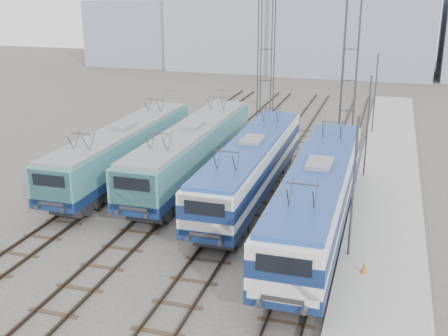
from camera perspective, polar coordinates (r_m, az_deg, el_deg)
ground at (r=27.64m, az=-6.15°, el=-8.75°), size 160.00×160.00×0.00m
platform at (r=33.01m, az=16.12°, el=-4.49°), size 4.00×70.00×0.30m
locomotive_far_left at (r=37.57m, az=-10.24°, el=1.98°), size 2.75×17.34×3.26m
locomotive_center_left at (r=36.56m, az=-3.32°, el=1.94°), size 2.87×18.15×3.42m
locomotive_center_right at (r=33.43m, az=2.76°, el=0.39°), size 2.81×17.73×3.33m
locomotive_far_right at (r=28.85m, az=9.49°, el=-2.55°), size 2.96×18.71×3.52m
catenary_tower_west at (r=46.06m, az=4.29°, el=10.87°), size 4.50×1.20×12.00m
catenary_tower_east at (r=47.11m, az=12.71°, el=10.65°), size 4.50×1.20×12.00m
mast_front at (r=26.24m, az=12.97°, el=-2.30°), size 0.12×0.12×7.00m
mast_mid at (r=37.73m, az=14.35°, el=3.86°), size 0.12×0.12×7.00m
mast_rear at (r=49.46m, az=15.08°, el=7.12°), size 0.12×0.12×7.00m
safety_cone at (r=25.88m, az=14.07°, el=-9.72°), size 0.31×0.31×0.60m
building_west at (r=88.09m, az=0.97°, el=14.63°), size 18.00×12.00×14.00m
building_center at (r=84.90m, az=13.20°, el=15.40°), size 22.00×14.00×18.00m
building_far_west at (r=93.83m, az=-8.75°, el=13.43°), size 14.00×10.00×10.00m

